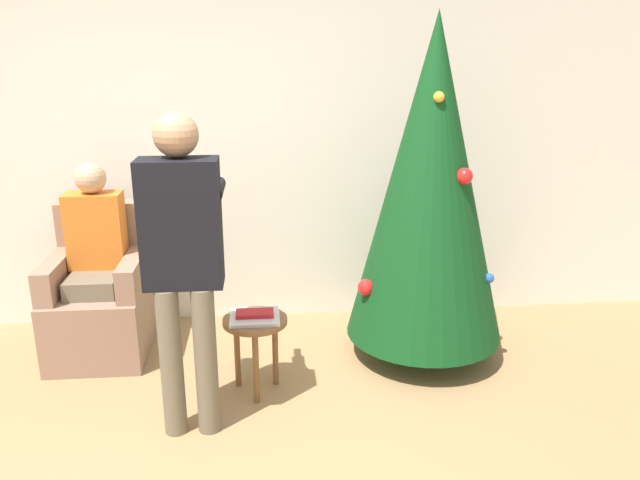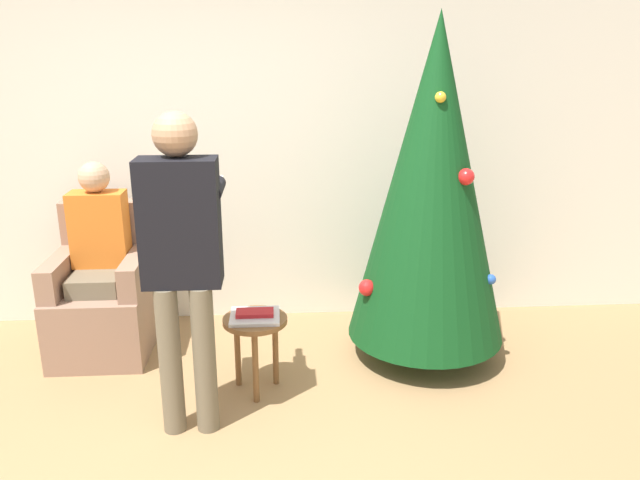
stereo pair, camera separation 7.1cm
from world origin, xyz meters
The scene contains 8 objects.
wall_back centered at (0.00, 2.23, 1.35)m, with size 8.00×0.06×2.70m.
christmas_tree centered at (1.32, 1.47, 1.18)m, with size 1.02×1.02×2.21m.
armchair centered at (-0.83, 1.72, 0.35)m, with size 0.61×0.74×0.98m.
person_seated centered at (-0.83, 1.70, 0.71)m, with size 0.36×0.46×1.28m.
person_standing centered at (-0.14, 0.76, 1.02)m, with size 0.42×0.57×1.70m.
side_stool centered at (0.21, 1.08, 0.39)m, with size 0.38×0.38×0.47m.
laptop centered at (0.21, 1.08, 0.48)m, with size 0.29×0.26×0.02m.
book centered at (0.21, 1.08, 0.51)m, with size 0.22×0.11×0.02m.
Camera 1 is at (0.30, -2.28, 2.00)m, focal length 35.00 mm.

